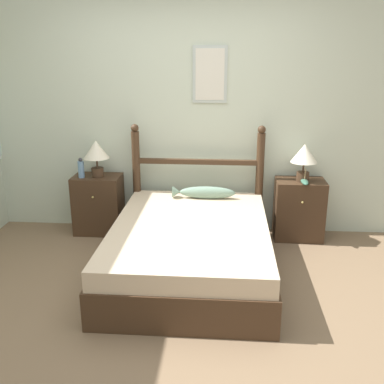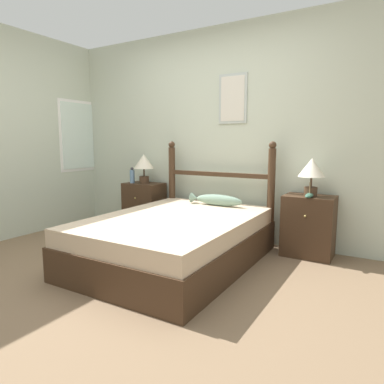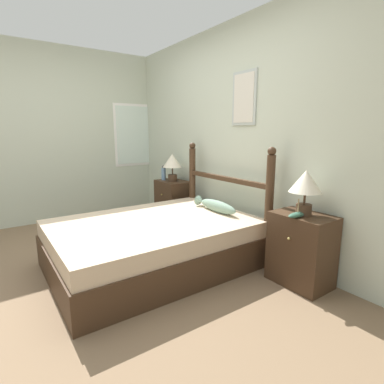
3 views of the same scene
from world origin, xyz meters
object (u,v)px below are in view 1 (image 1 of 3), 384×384
Objects in this scene: nightstand_left at (99,204)px; bottle at (81,169)px; bed at (190,249)px; table_lamp_right at (304,156)px; nightstand_right at (299,209)px; model_boat at (304,181)px; fish_pillow at (204,192)px; table_lamp_left at (96,152)px.

bottle reaches higher than nightstand_left.
table_lamp_right is at bearing 38.30° from bed.
nightstand_right is 2.78× the size of model_boat.
fish_pillow reaches higher than bed.
table_lamp_left is at bearing 172.87° from fish_pillow.
bottle reaches higher than model_boat.
bottle is at bearing -178.91° from table_lamp_right.
table_lamp_left and table_lamp_right have the same top height.
nightstand_left reaches higher than bed.
table_lamp_right is 1.81× the size of bottle.
bed is 1.40m from nightstand_right.
table_lamp_left is 1.69× the size of model_boat.
nightstand_right is at bearing 111.55° from table_lamp_right.
table_lamp_left is at bearing 177.40° from model_boat.
nightstand_right is at bearing 8.86° from fish_pillow.
fish_pillow is at bearing -171.14° from nightstand_right.
model_boat is 0.36× the size of fish_pillow.
table_lamp_right is 0.26m from model_boat.
bed is at bearing -96.10° from fish_pillow.
table_lamp_right is (0.01, -0.02, 0.59)m from nightstand_right.
table_lamp_left is 2.18m from model_boat.
bottle is at bearing 176.11° from fish_pillow.
table_lamp_right reaches higher than nightstand_left.
bottle reaches higher than bed.
bottle is 2.32m from model_boat.
table_lamp_right reaches higher than bottle.
nightstand_right is at bearing 0.00° from nightstand_left.
table_lamp_left is at bearing -179.63° from nightstand_right.
nightstand_left is 2.78× the size of model_boat.
bed is 1.53m from table_lamp_left.
table_lamp_right is at bearing -68.45° from nightstand_right.
nightstand_right is (1.08, 0.89, 0.09)m from bed.
model_boat is at bearing -2.94° from nightstand_left.
fish_pillow is (1.14, -0.14, -0.37)m from table_lamp_left.
nightstand_left is at bearing 142.01° from table_lamp_left.
nightstand_left is at bearing 140.68° from bed.
bed is at bearing -140.68° from nightstand_right.
nightstand_left is 0.99× the size of fish_pillow.
table_lamp_left reaches higher than nightstand_left.
nightstand_left is 1.00× the size of nightstand_right.
nightstand_left is at bearing 25.59° from bottle.
table_lamp_left is 0.24m from bottle.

